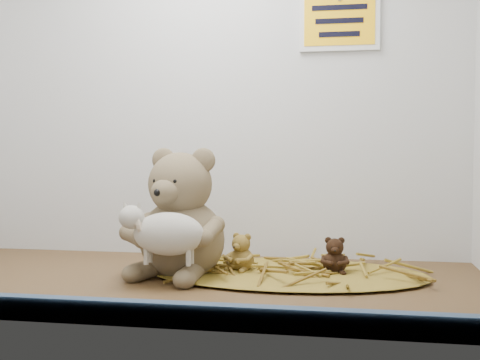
% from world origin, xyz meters
% --- Properties ---
extents(alcove_shell, '(1.20, 0.60, 0.90)m').
position_xyz_m(alcove_shell, '(0.00, 0.09, 0.45)').
color(alcove_shell, '#3F2616').
rests_on(alcove_shell, ground).
extents(front_rail, '(1.19, 0.02, 0.04)m').
position_xyz_m(front_rail, '(0.00, -0.29, 0.02)').
color(front_rail, '#37506A').
rests_on(front_rail, shelf_floor).
extents(straw_bed, '(0.57, 0.33, 0.01)m').
position_xyz_m(straw_bed, '(0.20, 0.09, 0.01)').
color(straw_bed, brown).
rests_on(straw_bed, shelf_floor).
extents(main_teddy, '(0.26, 0.27, 0.26)m').
position_xyz_m(main_teddy, '(-0.01, 0.05, 0.13)').
color(main_teddy, '#7A6A4B').
rests_on(main_teddy, shelf_floor).
extents(toy_lamb, '(0.18, 0.11, 0.11)m').
position_xyz_m(toy_lamb, '(-0.01, -0.04, 0.10)').
color(toy_lamb, '#BAB8A7').
rests_on(toy_lamb, main_teddy).
extents(mini_teddy_tan, '(0.08, 0.09, 0.08)m').
position_xyz_m(mini_teddy_tan, '(0.11, 0.09, 0.05)').
color(mini_teddy_tan, olive).
rests_on(mini_teddy_tan, straw_bed).
extents(mini_teddy_brown, '(0.06, 0.06, 0.07)m').
position_xyz_m(mini_teddy_brown, '(0.30, 0.09, 0.05)').
color(mini_teddy_brown, black).
rests_on(mini_teddy_brown, straw_bed).
extents(wall_sign, '(0.16, 0.01, 0.11)m').
position_xyz_m(wall_sign, '(0.30, 0.29, 0.55)').
color(wall_sign, '#FFB70D').
rests_on(wall_sign, back_wall).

